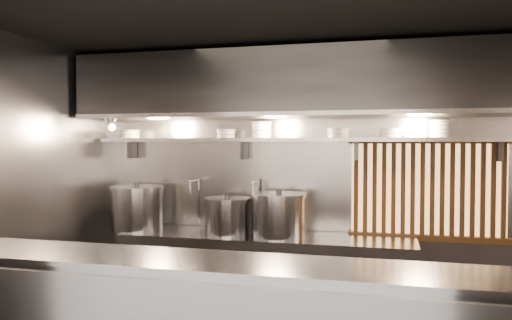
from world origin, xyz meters
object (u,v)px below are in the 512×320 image
at_px(stock_pot_left, 137,207).
at_px(stock_pot_mid, 227,216).
at_px(stock_pot_right, 279,215).
at_px(heat_lamp, 111,122).
at_px(pendant_bulb, 286,132).

distance_m(stock_pot_left, stock_pot_mid, 1.06).
bearing_deg(stock_pot_right, heat_lamp, -171.98).
distance_m(stock_pot_mid, stock_pot_right, 0.54).
bearing_deg(heat_lamp, stock_pot_mid, 11.01).
bearing_deg(stock_pot_mid, stock_pot_left, 177.74).
height_order(stock_pot_left, stock_pot_mid, stock_pot_left).
xyz_separation_m(heat_lamp, stock_pot_left, (0.15, 0.28, -0.93)).
bearing_deg(heat_lamp, stock_pot_left, 61.78).
bearing_deg(stock_pot_right, stock_pot_mid, -178.77).
height_order(pendant_bulb, stock_pot_mid, pendant_bulb).
bearing_deg(pendant_bulb, heat_lamp, -169.00).
bearing_deg(stock_pot_mid, heat_lamp, -168.99).
bearing_deg(pendant_bulb, stock_pot_mid, -169.02).
xyz_separation_m(stock_pot_left, stock_pot_mid, (1.05, -0.04, -0.05)).
xyz_separation_m(stock_pot_mid, stock_pot_right, (0.54, 0.01, 0.03)).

